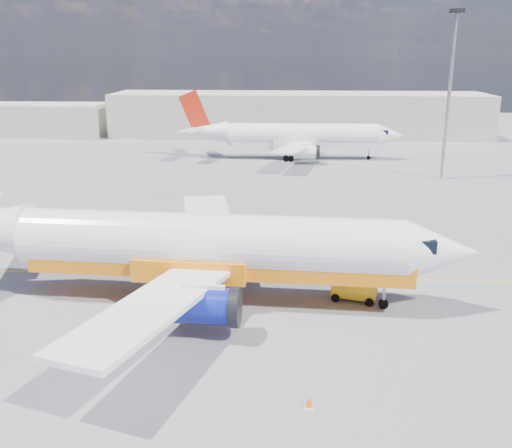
# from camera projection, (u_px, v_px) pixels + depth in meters

# --- Properties ---
(ground) EXTENTS (240.00, 240.00, 0.00)m
(ground) POSITION_uv_depth(u_px,v_px,m) (237.00, 293.00, 38.33)
(ground) COLOR slate
(ground) RESTS_ON ground
(taxi_line) EXTENTS (70.00, 0.15, 0.01)m
(taxi_line) POSITION_uv_depth(u_px,v_px,m) (241.00, 276.00, 41.19)
(taxi_line) COLOR yellow
(taxi_line) RESTS_ON ground
(terminal_main) EXTENTS (70.00, 14.00, 8.00)m
(terminal_main) POSITION_uv_depth(u_px,v_px,m) (298.00, 114.00, 108.51)
(terminal_main) COLOR beige
(terminal_main) RESTS_ON ground
(terminal_annex) EXTENTS (26.00, 10.00, 6.00)m
(terminal_annex) POSITION_uv_depth(u_px,v_px,m) (36.00, 120.00, 108.71)
(terminal_annex) COLOR beige
(terminal_annex) RESTS_ON ground
(main_jet) EXTENTS (36.83, 29.09, 11.16)m
(main_jet) POSITION_uv_depth(u_px,v_px,m) (192.00, 246.00, 36.32)
(main_jet) COLOR white
(main_jet) RESTS_ON ground
(second_jet) EXTENTS (33.51, 26.53, 10.16)m
(second_jet) POSITION_uv_depth(u_px,v_px,m) (295.00, 136.00, 85.12)
(second_jet) COLOR white
(second_jet) RESTS_ON ground
(gse_tug) EXTENTS (3.14, 2.39, 2.03)m
(gse_tug) POSITION_uv_depth(u_px,v_px,m) (353.00, 285.00, 37.17)
(gse_tug) COLOR black
(gse_tug) RESTS_ON ground
(traffic_cone) EXTENTS (0.43, 0.43, 0.60)m
(traffic_cone) POSITION_uv_depth(u_px,v_px,m) (310.00, 402.00, 25.99)
(traffic_cone) COLOR white
(traffic_cone) RESTS_ON ground
(floodlight_mast) EXTENTS (1.49, 1.49, 20.36)m
(floodlight_mast) POSITION_uv_depth(u_px,v_px,m) (450.00, 80.00, 69.17)
(floodlight_mast) COLOR #9999A1
(floodlight_mast) RESTS_ON ground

